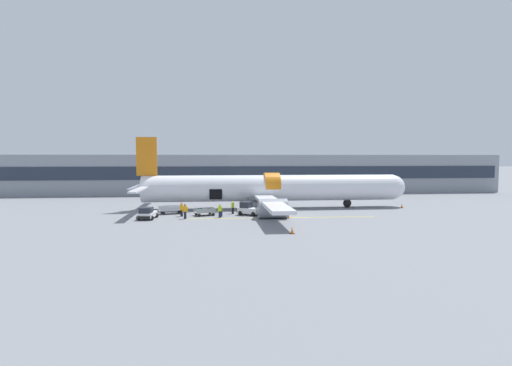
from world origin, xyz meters
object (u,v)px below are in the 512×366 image
baggage_cart_loading (205,212)px  ground_crew_loader_b (185,211)px  baggage_tug_lead (249,209)px  ground_crew_supervisor (233,207)px  baggage_cart_queued (172,210)px  ground_crew_loader_a (220,211)px  ground_crew_driver (182,209)px  airplane (268,189)px  suitcase_on_tarmac_upright (221,214)px  baggage_tug_mid (147,214)px

baggage_cart_loading → ground_crew_loader_b: ground_crew_loader_b is taller
baggage_tug_lead → ground_crew_supervisor: size_ratio=1.91×
ground_crew_loader_b → baggage_cart_queued: bearing=113.9°
baggage_cart_queued → ground_crew_loader_a: (6.06, -3.99, 0.36)m
ground_crew_driver → ground_crew_supervisor: 6.56m
baggage_tug_lead → ground_crew_driver: (-8.27, -0.31, 0.19)m
airplane → suitcase_on_tarmac_upright: bearing=-133.5°
baggage_tug_mid → baggage_cart_queued: 4.85m
airplane → baggage_tug_mid: 17.62m
baggage_cart_queued → suitcase_on_tarmac_upright: (6.19, -3.14, -0.15)m
baggage_tug_mid → ground_crew_driver: bearing=24.1°
baggage_tug_lead → baggage_tug_mid: 12.28m
airplane → baggage_cart_queued: (-13.01, -4.03, -2.28)m
ground_crew_driver → baggage_cart_loading: bearing=9.4°
ground_crew_driver → suitcase_on_tarmac_upright: size_ratio=2.18×
ground_crew_loader_a → ground_crew_supervisor: 3.59m
baggage_cart_queued → ground_crew_loader_b: bearing=-66.1°
ground_crew_loader_b → ground_crew_supervisor: ground_crew_loader_b is taller
airplane → baggage_cart_queued: 13.81m
baggage_cart_queued → ground_crew_driver: size_ratio=2.40×
baggage_cart_loading → baggage_cart_queued: baggage_cart_queued is taller
baggage_cart_queued → ground_crew_loader_a: bearing=-33.3°
airplane → suitcase_on_tarmac_upright: airplane is taller
ground_crew_driver → suitcase_on_tarmac_upright: 4.85m
airplane → ground_crew_supervisor: 7.40m
ground_crew_loader_a → ground_crew_loader_b: bearing=-173.1°
ground_crew_loader_a → suitcase_on_tarmac_upright: 1.00m
baggage_tug_lead → suitcase_on_tarmac_upright: 3.64m
baggage_tug_mid → ground_crew_driver: ground_crew_driver is taller
baggage_cart_loading → baggage_cart_queued: bearing=155.0°
baggage_tug_lead → suitcase_on_tarmac_upright: size_ratio=4.04×
baggage_tug_mid → baggage_tug_lead: bearing=9.5°
ground_crew_driver → ground_crew_supervisor: bearing=14.5°
ground_crew_loader_a → baggage_tug_lead: bearing=26.5°
ground_crew_supervisor → suitcase_on_tarmac_upright: size_ratio=2.12×
baggage_cart_queued → suitcase_on_tarmac_upright: bearing=-26.9°
baggage_tug_mid → ground_crew_supervisor: 10.73m
ground_crew_driver → ground_crew_supervisor: size_ratio=1.03×
baggage_cart_queued → baggage_cart_loading: bearing=-25.0°
baggage_cart_loading → ground_crew_loader_a: size_ratio=2.17×
ground_crew_loader_b → ground_crew_supervisor: bearing=32.2°
suitcase_on_tarmac_upright → ground_crew_loader_a: bearing=-99.0°
ground_crew_loader_b → ground_crew_driver: size_ratio=1.04×
suitcase_on_tarmac_upright → baggage_cart_loading: bearing=149.1°
baggage_cart_queued → airplane: bearing=17.2°
baggage_tug_mid → suitcase_on_tarmac_upright: baggage_tug_mid is taller
airplane → baggage_cart_loading: (-8.70, -6.04, -2.30)m
baggage_tug_lead → suitcase_on_tarmac_upright: (-3.49, -0.96, -0.37)m
baggage_cart_loading → ground_crew_supervisor: ground_crew_supervisor is taller
airplane → ground_crew_loader_b: airplane is taller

